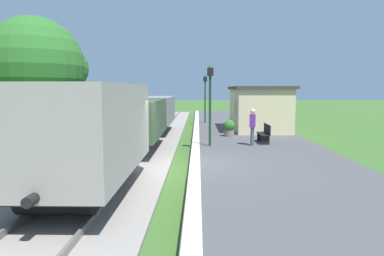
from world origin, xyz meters
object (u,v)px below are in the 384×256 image
at_px(lamp_post_near, 210,90).
at_px(lamp_post_far, 205,90).
at_px(potted_planter, 229,128).
at_px(tree_trackside_far, 65,69).
at_px(station_hut, 259,108).
at_px(tree_trackside_mid, 34,66).
at_px(bench_near_hut, 265,133).
at_px(freight_train, 130,121).
at_px(person_waiting, 252,125).

xyz_separation_m(lamp_post_near, lamp_post_far, (0.00, 11.13, 0.00)).
height_order(potted_planter, tree_trackside_far, tree_trackside_far).
distance_m(station_hut, lamp_post_near, 7.42).
xyz_separation_m(potted_planter, tree_trackside_mid, (-9.56, -2.53, 3.23)).
bearing_deg(potted_planter, station_hut, 55.88).
xyz_separation_m(station_hut, bench_near_hut, (-0.64, -5.53, -0.93)).
distance_m(freight_train, person_waiting, 5.58).
bearing_deg(station_hut, bench_near_hut, -96.64).
relative_size(lamp_post_near, lamp_post_far, 1.00).
xyz_separation_m(station_hut, lamp_post_near, (-3.35, -6.52, 1.15)).
height_order(person_waiting, lamp_post_far, lamp_post_far).
xyz_separation_m(lamp_post_near, tree_trackside_far, (-8.90, 6.11, 1.34)).
height_order(potted_planter, tree_trackside_mid, tree_trackside_mid).
distance_m(person_waiting, tree_trackside_mid, 10.72).
xyz_separation_m(station_hut, tree_trackside_far, (-12.25, -0.42, 2.49)).
relative_size(bench_near_hut, tree_trackside_mid, 0.24).
relative_size(station_hut, tree_trackside_far, 1.04).
bearing_deg(tree_trackside_far, lamp_post_far, 29.44).
relative_size(freight_train, tree_trackside_far, 3.47).
bearing_deg(bench_near_hut, lamp_post_near, -159.87).
distance_m(freight_train, tree_trackside_far, 9.39).
bearing_deg(bench_near_hut, tree_trackside_mid, -179.07).
relative_size(station_hut, lamp_post_far, 1.57).
height_order(potted_planter, lamp_post_near, lamp_post_near).
xyz_separation_m(lamp_post_near, tree_trackside_mid, (-8.37, 0.81, 1.15)).
distance_m(lamp_post_near, lamp_post_far, 11.13).
bearing_deg(lamp_post_near, tree_trackside_mid, 174.47).
bearing_deg(station_hut, freight_train, -131.82).
distance_m(potted_planter, tree_trackside_mid, 10.40).
bearing_deg(station_hut, person_waiting, -102.19).
height_order(station_hut, tree_trackside_mid, tree_trackside_mid).
xyz_separation_m(potted_planter, tree_trackside_far, (-10.09, 2.77, 3.42)).
distance_m(potted_planter, lamp_post_near, 4.11).
height_order(freight_train, lamp_post_far, lamp_post_far).
bearing_deg(bench_near_hut, freight_train, -161.43).
bearing_deg(tree_trackside_far, person_waiting, -28.63).
bearing_deg(tree_trackside_far, tree_trackside_mid, -84.22).
height_order(station_hut, lamp_post_near, lamp_post_near).
bearing_deg(bench_near_hut, person_waiting, -131.59).
bearing_deg(bench_near_hut, tree_trackside_far, 156.21).
xyz_separation_m(station_hut, lamp_post_far, (-3.35, 4.61, 1.15)).
bearing_deg(freight_train, potted_planter, 43.56).
xyz_separation_m(person_waiting, lamp_post_far, (-1.97, 10.96, 1.62)).
xyz_separation_m(freight_train, lamp_post_far, (3.45, 12.21, 1.30)).
height_order(bench_near_hut, lamp_post_near, lamp_post_near).
xyz_separation_m(freight_train, tree_trackside_far, (-5.45, 7.18, 2.63)).
bearing_deg(station_hut, tree_trackside_mid, -154.01).
bearing_deg(bench_near_hut, potted_planter, 122.78).
xyz_separation_m(freight_train, potted_planter, (4.64, 4.42, -0.78)).
distance_m(bench_near_hut, lamp_post_far, 10.70).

